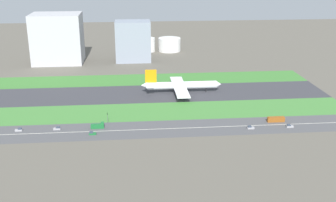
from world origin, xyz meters
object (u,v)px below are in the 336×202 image
Objects in this scene: traffic_light at (108,117)px; fuel_tank_centre at (169,44)px; car_0 at (92,133)px; car_4 at (250,128)px; car_1 at (57,128)px; hangar_building at (133,41)px; fuel_tank_west at (148,45)px; car_2 at (290,126)px; terminal_building at (58,38)px; airliner at (180,85)px; bus_0 at (276,119)px; car_3 at (19,130)px; truck_0 at (98,126)px.

traffic_light is 227.62m from fuel_tank_centre.
car_4 is (99.48, 0.00, 0.00)m from car_0.
car_1 is 0.11× the size of hangar_building.
fuel_tank_west is (67.67, 227.00, 6.96)m from car_1.
car_2 is 0.09× the size of terminal_building.
hangar_building reaches higher than airliner.
bus_0 is at bearing -50.58° from airliner.
fuel_tank_centre is at bearing 67.66° from car_1.
airliner is at bearing -72.57° from hangar_building.
car_4 is 238.85m from fuel_tank_centre.
car_3 is at bearing -12.19° from car_0.
fuel_tank_west is (91.29, 227.00, 6.96)m from car_3.
fuel_tank_centre is at bearing 102.18° from bus_0.
hangar_building reaches higher than traffic_light.
hangar_building is at bearing -98.28° from car_0.
traffic_light is 222.03m from fuel_tank_west.
car_4 is at bearing -180.00° from car_0.
traffic_light is 0.17× the size of hangar_building.
fuel_tank_west reaches higher than truck_0.
bus_0 is (116.85, 0.00, 0.15)m from truck_0.
car_3 is 146.13m from car_4.
terminal_building is 77.19m from hangar_building.
bus_0 is at bearing -0.00° from car_1.
hangar_building is (27.94, 192.00, 19.99)m from car_0.
truck_0 is 1.91× the size of car_4.
car_4 is 0.38× the size of bus_0.
bus_0 is at bearing -71.80° from fuel_tank_west.
fuel_tank_centre is (42.67, 45.00, -13.28)m from hangar_building.
fuel_tank_west is (-80.21, 237.00, 6.96)m from car_2.
car_4 is at bearing -3.92° from car_3.
bus_0 is (20.13, 10.00, 0.90)m from car_4.
car_4 is 0.61× the size of traffic_light.
bus_0 is 232.30m from fuel_tank_centre.
truck_0 is at bearing -5.90° from car_4.
car_0 is 195.05m from hangar_building.
traffic_light is at bearing 53.62° from truck_0.
fuel_tank_west is (-54.50, 237.00, 6.96)m from car_4.
airliner reaches higher than car_4.
airliner reaches higher than car_3.
traffic_light is at bearing 175.88° from bus_0.
car_1 and car_2 have the same top height.
airliner is 2.51× the size of fuel_tank_centre.
car_0 is (-63.72, -78.00, -5.31)m from airliner.
car_3 is 244.77m from fuel_tank_west.
truck_0 is at bearing -0.00° from car_3.
truck_0 is (25.45, -0.00, 0.75)m from car_1.
fuel_tank_centre is at bearing 46.52° from hangar_building.
car_0 is 1.00× the size of car_3.
traffic_light is at bearing -115.68° from car_0.
traffic_light is at bearing -96.32° from hangar_building.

